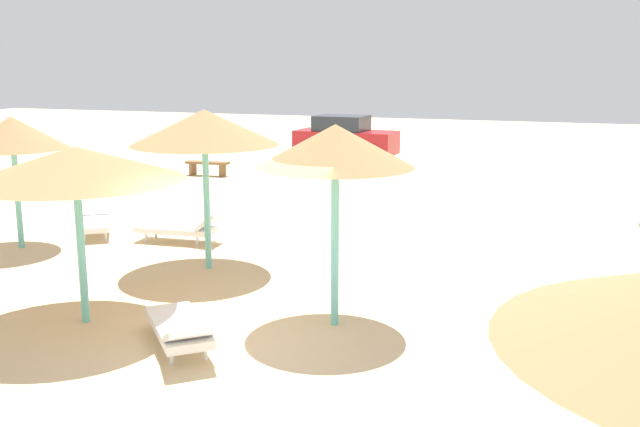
{
  "coord_description": "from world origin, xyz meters",
  "views": [
    {
      "loc": [
        4.2,
        -8.89,
        3.86
      ],
      "look_at": [
        0.0,
        3.0,
        1.2
      ],
      "focal_mm": 40.76,
      "sensor_mm": 36.0,
      "label": 1
    }
  ],
  "objects_px": {
    "lounger_1": "(96,220)",
    "bench_0": "(207,166)",
    "parasol_6": "(335,147)",
    "lounger_5": "(182,228)",
    "parasol_1": "(12,133)",
    "parked_car": "(345,138)",
    "parasol_5": "(204,128)",
    "parasol_4": "(75,164)",
    "lounger_4": "(181,328)"
  },
  "relations": [
    {
      "from": "parasol_1",
      "to": "lounger_4",
      "type": "bearing_deg",
      "value": -32.02
    },
    {
      "from": "parasol_6",
      "to": "lounger_1",
      "type": "xyz_separation_m",
      "value": [
        -6.96,
        3.73,
        -2.35
      ]
    },
    {
      "from": "parasol_4",
      "to": "lounger_5",
      "type": "height_order",
      "value": "parasol_4"
    },
    {
      "from": "parasol_1",
      "to": "parasol_4",
      "type": "bearing_deg",
      "value": -38.71
    },
    {
      "from": "lounger_1",
      "to": "bench_0",
      "type": "height_order",
      "value": "lounger_1"
    },
    {
      "from": "parasol_1",
      "to": "lounger_1",
      "type": "height_order",
      "value": "parasol_1"
    },
    {
      "from": "lounger_5",
      "to": "parasol_5",
      "type": "bearing_deg",
      "value": -46.92
    },
    {
      "from": "parasol_6",
      "to": "bench_0",
      "type": "height_order",
      "value": "parasol_6"
    },
    {
      "from": "parasol_5",
      "to": "lounger_1",
      "type": "bearing_deg",
      "value": 156.01
    },
    {
      "from": "parasol_5",
      "to": "parked_car",
      "type": "distance_m",
      "value": 16.21
    },
    {
      "from": "parasol_6",
      "to": "lounger_5",
      "type": "xyz_separation_m",
      "value": [
        -4.7,
        3.66,
        -2.35
      ]
    },
    {
      "from": "parasol_5",
      "to": "parked_car",
      "type": "relative_size",
      "value": 0.74
    },
    {
      "from": "bench_0",
      "to": "lounger_5",
      "type": "bearing_deg",
      "value": -65.31
    },
    {
      "from": "parasol_6",
      "to": "parked_car",
      "type": "bearing_deg",
      "value": 107.05
    },
    {
      "from": "parasol_5",
      "to": "bench_0",
      "type": "relative_size",
      "value": 1.96
    },
    {
      "from": "parasol_4",
      "to": "lounger_5",
      "type": "bearing_deg",
      "value": 103.13
    },
    {
      "from": "parasol_5",
      "to": "parked_car",
      "type": "bearing_deg",
      "value": 98.29
    },
    {
      "from": "parasol_6",
      "to": "lounger_5",
      "type": "distance_m",
      "value": 6.4
    },
    {
      "from": "lounger_1",
      "to": "bench_0",
      "type": "xyz_separation_m",
      "value": [
        -1.65,
        8.44,
        0.03
      ]
    },
    {
      "from": "lounger_1",
      "to": "parked_car",
      "type": "distance_m",
      "value": 14.34
    },
    {
      "from": "parasol_1",
      "to": "parked_car",
      "type": "relative_size",
      "value": 0.68
    },
    {
      "from": "lounger_5",
      "to": "bench_0",
      "type": "height_order",
      "value": "lounger_5"
    },
    {
      "from": "parasol_1",
      "to": "lounger_5",
      "type": "bearing_deg",
      "value": 27.09
    },
    {
      "from": "parasol_1",
      "to": "lounger_1",
      "type": "distance_m",
      "value": 2.72
    },
    {
      "from": "lounger_4",
      "to": "parked_car",
      "type": "xyz_separation_m",
      "value": [
        -3.85,
        19.59,
        0.52
      ]
    },
    {
      "from": "parasol_4",
      "to": "parasol_1",
      "type": "bearing_deg",
      "value": 141.29
    },
    {
      "from": "parasol_4",
      "to": "parked_car",
      "type": "xyz_separation_m",
      "value": [
        -1.93,
        19.12,
        -1.57
      ]
    },
    {
      "from": "parasol_4",
      "to": "lounger_4",
      "type": "distance_m",
      "value": 2.87
    },
    {
      "from": "lounger_1",
      "to": "parasol_6",
      "type": "bearing_deg",
      "value": -28.17
    },
    {
      "from": "parasol_1",
      "to": "parasol_6",
      "type": "bearing_deg",
      "value": -15.62
    },
    {
      "from": "parasol_4",
      "to": "parasol_5",
      "type": "relative_size",
      "value": 1.05
    },
    {
      "from": "parasol_5",
      "to": "lounger_4",
      "type": "xyz_separation_m",
      "value": [
        1.53,
        -3.66,
        -2.35
      ]
    },
    {
      "from": "parasol_5",
      "to": "lounger_1",
      "type": "distance_m",
      "value": 4.74
    },
    {
      "from": "parasol_1",
      "to": "parasol_6",
      "type": "height_order",
      "value": "parasol_6"
    },
    {
      "from": "lounger_4",
      "to": "parasol_6",
      "type": "bearing_deg",
      "value": 44.01
    },
    {
      "from": "parasol_6",
      "to": "lounger_1",
      "type": "distance_m",
      "value": 8.24
    },
    {
      "from": "bench_0",
      "to": "parked_car",
      "type": "bearing_deg",
      "value": 62.01
    },
    {
      "from": "lounger_5",
      "to": "parked_car",
      "type": "relative_size",
      "value": 0.47
    },
    {
      "from": "lounger_1",
      "to": "parked_car",
      "type": "bearing_deg",
      "value": 84.22
    },
    {
      "from": "parasol_4",
      "to": "lounger_1",
      "type": "height_order",
      "value": "parasol_4"
    },
    {
      "from": "parasol_5",
      "to": "lounger_5",
      "type": "relative_size",
      "value": 1.55
    },
    {
      "from": "lounger_4",
      "to": "bench_0",
      "type": "distance_m",
      "value": 15.42
    },
    {
      "from": "lounger_1",
      "to": "bench_0",
      "type": "bearing_deg",
      "value": 101.06
    },
    {
      "from": "parasol_4",
      "to": "lounger_1",
      "type": "bearing_deg",
      "value": 124.82
    },
    {
      "from": "parked_car",
      "to": "lounger_1",
      "type": "bearing_deg",
      "value": -95.78
    },
    {
      "from": "parasol_4",
      "to": "bench_0",
      "type": "relative_size",
      "value": 2.07
    },
    {
      "from": "parasol_6",
      "to": "lounger_4",
      "type": "relative_size",
      "value": 1.61
    },
    {
      "from": "lounger_4",
      "to": "lounger_5",
      "type": "xyz_separation_m",
      "value": [
        -3.03,
        5.27,
        0.01
      ]
    },
    {
      "from": "parasol_1",
      "to": "lounger_1",
      "type": "bearing_deg",
      "value": 65.95
    },
    {
      "from": "parasol_4",
      "to": "parasol_6",
      "type": "distance_m",
      "value": 3.76
    }
  ]
}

